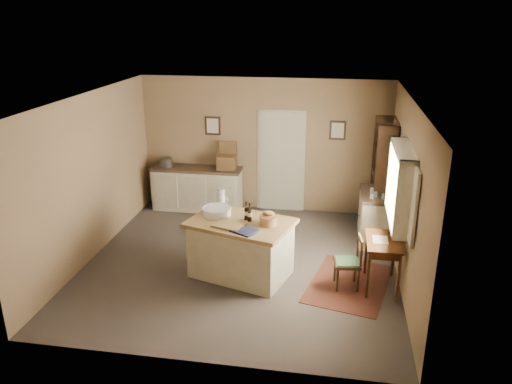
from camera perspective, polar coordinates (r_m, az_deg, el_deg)
ground at (r=8.30m, az=-1.71°, el=-8.11°), size 5.00×5.00×0.00m
wall_back at (r=10.11m, az=0.93°, el=5.35°), size 5.00×0.10×2.70m
wall_front at (r=5.52m, az=-6.87°, el=-7.76°), size 5.00×0.10×2.70m
wall_left at (r=8.57m, az=-18.44°, el=1.59°), size 0.10×5.00×2.70m
wall_right at (r=7.69m, az=16.79°, el=-0.31°), size 0.10×5.00×2.70m
ceiling at (r=7.42m, az=-1.93°, el=10.62°), size 5.00×5.00×0.00m
door at (r=10.12m, az=2.86°, el=3.60°), size 0.97×0.06×2.11m
framed_prints at (r=9.98m, az=2.07°, el=7.32°), size 2.82×0.02×0.38m
window at (r=7.43m, az=16.52°, el=0.65°), size 0.25×1.99×1.12m
work_island at (r=7.75m, az=-1.78°, el=-6.25°), size 1.75×1.39×1.20m
sideboard at (r=10.36m, az=-6.71°, el=0.55°), size 1.85×0.53×1.18m
rug at (r=7.84m, az=10.59°, el=-10.24°), size 1.44×1.81×0.01m
writing_desk at (r=7.57m, az=14.33°, el=-6.07°), size 0.50×0.81×0.82m
desk_chair at (r=7.56m, az=10.38°, el=-7.98°), size 0.42×0.42×0.80m
right_cabinet at (r=9.15m, az=13.49°, el=-2.73°), size 0.56×1.01×0.99m
shelving_unit at (r=9.44m, az=14.53°, el=1.68°), size 0.36×0.94×2.09m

